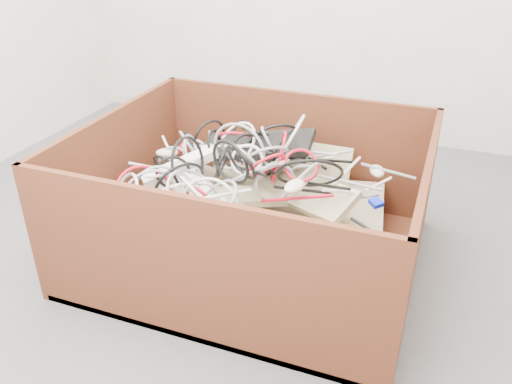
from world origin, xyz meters
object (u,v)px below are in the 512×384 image
(vga_plug, at_px, (376,203))
(power_strip_right, at_px, (205,190))
(cardboard_box, at_px, (250,228))
(power_strip_left, at_px, (180,167))

(vga_plug, bearing_deg, power_strip_right, -120.67)
(cardboard_box, relative_size, power_strip_right, 5.05)
(cardboard_box, height_order, power_strip_right, cardboard_box)
(power_strip_left, distance_m, power_strip_right, 0.18)
(cardboard_box, bearing_deg, vga_plug, 4.08)
(power_strip_left, distance_m, vga_plug, 0.78)
(power_strip_right, relative_size, vga_plug, 5.69)
(cardboard_box, distance_m, power_strip_right, 0.28)
(cardboard_box, relative_size, power_strip_left, 4.08)
(power_strip_right, xyz_separation_m, vga_plug, (0.63, 0.15, -0.01))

